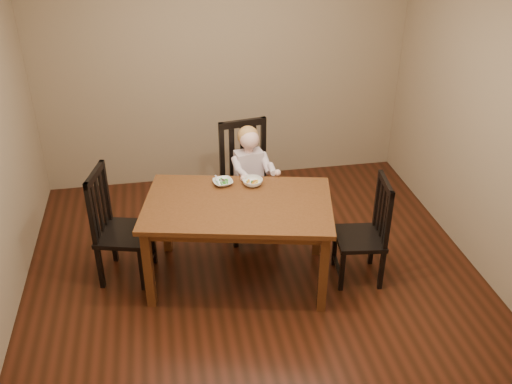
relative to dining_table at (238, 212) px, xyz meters
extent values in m
cube|color=#3E180D|center=(0.14, -0.08, -0.68)|extent=(4.00, 4.00, 0.01)
cube|color=tan|center=(0.14, 1.92, 0.67)|extent=(4.00, 0.01, 2.70)
cube|color=tan|center=(0.14, -2.08, 0.67)|extent=(4.00, 0.01, 2.70)
cube|color=tan|center=(2.14, -0.08, 0.67)|extent=(0.01, 4.00, 2.70)
cube|color=#4B2A11|center=(0.00, 0.00, 0.07)|extent=(1.70, 1.23, 0.04)
cube|color=#4B2A11|center=(0.00, 0.00, 0.01)|extent=(1.56, 1.09, 0.08)
cube|color=#4B2A11|center=(-0.77, -0.23, -0.32)|extent=(0.09, 0.09, 0.73)
cube|color=#4B2A11|center=(0.60, -0.53, -0.32)|extent=(0.09, 0.09, 0.73)
cube|color=#4B2A11|center=(-0.60, 0.53, -0.32)|extent=(0.09, 0.09, 0.73)
cube|color=#4B2A11|center=(0.77, 0.23, -0.32)|extent=(0.09, 0.09, 0.73)
cube|color=black|center=(0.21, 0.70, -0.21)|extent=(0.55, 0.53, 0.04)
cube|color=black|center=(0.39, 0.93, -0.46)|extent=(0.05, 0.05, 0.45)
cube|color=black|center=(-0.02, 0.86, -0.46)|extent=(0.05, 0.05, 0.45)
cube|color=black|center=(0.45, 0.54, -0.46)|extent=(0.05, 0.05, 0.45)
cube|color=black|center=(0.04, 0.47, -0.46)|extent=(0.05, 0.05, 0.45)
cube|color=black|center=(0.39, 0.93, 0.13)|extent=(0.05, 0.05, 0.63)
cube|color=black|center=(-0.02, 0.86, 0.13)|extent=(0.05, 0.05, 0.63)
cube|color=black|center=(0.18, 0.89, 0.41)|extent=(0.46, 0.11, 0.07)
cube|color=black|center=(0.29, 0.91, 0.09)|extent=(0.05, 0.03, 0.54)
cube|color=black|center=(0.18, 0.89, 0.09)|extent=(0.05, 0.03, 0.54)
cube|color=black|center=(0.07, 0.88, 0.09)|extent=(0.05, 0.03, 0.54)
cube|color=black|center=(-0.96, 0.21, -0.25)|extent=(0.52, 0.54, 0.04)
cube|color=black|center=(-1.09, 0.44, -0.47)|extent=(0.05, 0.05, 0.41)
cube|color=black|center=(-1.18, 0.07, -0.47)|extent=(0.05, 0.05, 0.41)
cube|color=black|center=(-0.73, 0.35, -0.47)|extent=(0.05, 0.05, 0.41)
cube|color=black|center=(-0.83, -0.02, -0.47)|extent=(0.05, 0.05, 0.41)
cube|color=black|center=(-1.09, 0.44, 0.06)|extent=(0.05, 0.05, 0.58)
cube|color=black|center=(-1.18, 0.07, 0.06)|extent=(0.05, 0.05, 0.58)
cube|color=black|center=(-1.14, 0.26, 0.32)|extent=(0.14, 0.42, 0.06)
cube|color=black|center=(-1.11, 0.36, 0.03)|extent=(0.03, 0.05, 0.50)
cube|color=black|center=(-1.14, 0.26, 0.03)|extent=(0.03, 0.05, 0.50)
cube|color=black|center=(-1.16, 0.16, 0.03)|extent=(0.03, 0.05, 0.50)
cube|color=black|center=(1.02, -0.17, -0.28)|extent=(0.44, 0.46, 0.04)
cube|color=black|center=(1.17, -0.36, -0.49)|extent=(0.04, 0.04, 0.39)
cube|color=black|center=(1.21, -0.01, -0.49)|extent=(0.04, 0.04, 0.39)
cube|color=black|center=(0.83, -0.32, -0.49)|extent=(0.04, 0.04, 0.39)
cube|color=black|center=(0.88, 0.03, -0.49)|extent=(0.04, 0.04, 0.39)
cube|color=black|center=(1.17, -0.36, 0.01)|extent=(0.04, 0.04, 0.54)
cube|color=black|center=(1.21, -0.01, 0.01)|extent=(0.04, 0.04, 0.54)
cube|color=black|center=(1.19, -0.19, 0.25)|extent=(0.08, 0.40, 0.06)
cube|color=black|center=(1.18, -0.28, -0.02)|extent=(0.02, 0.04, 0.46)
cube|color=black|center=(1.19, -0.19, -0.02)|extent=(0.02, 0.04, 0.46)
cube|color=black|center=(1.20, -0.09, -0.02)|extent=(0.02, 0.04, 0.46)
imported|color=white|center=(-0.08, 0.33, 0.11)|extent=(0.20, 0.20, 0.04)
imported|color=white|center=(0.17, 0.27, 0.12)|extent=(0.22, 0.22, 0.06)
cube|color=silver|center=(-0.13, 0.32, 0.14)|extent=(0.04, 0.12, 0.05)
cube|color=silver|center=(-0.13, 0.32, 0.12)|extent=(0.03, 0.04, 0.01)
camera|label=1|loc=(-0.55, -3.98, 2.51)|focal=40.00mm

